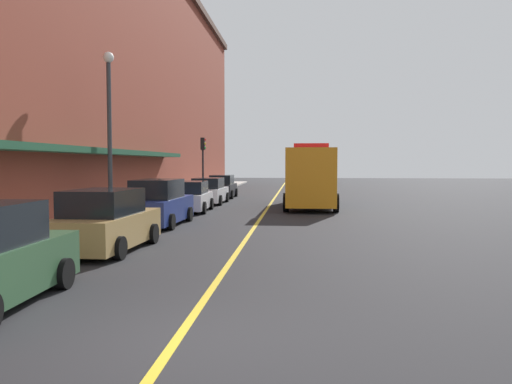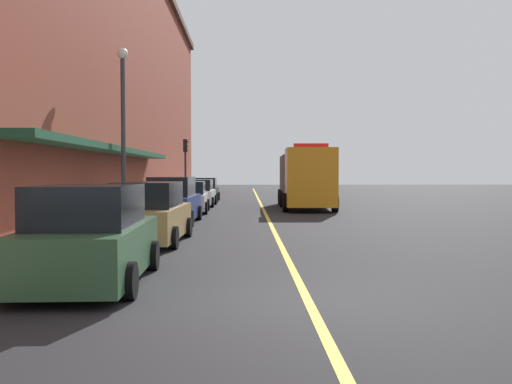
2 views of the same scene
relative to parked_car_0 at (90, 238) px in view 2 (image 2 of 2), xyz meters
The scene contains 16 objects.
ground_plane 23.92m from the parked_car_0, 80.48° to the left, with size 112.00×112.00×0.00m, color #232326.
sidewalk_left 23.70m from the parked_car_0, 95.44° to the left, with size 2.40×70.00×0.15m, color #ADA8A0.
lane_center_stripe 23.92m from the parked_car_0, 80.48° to the left, with size 0.16×70.00×0.01m, color gold.
brick_building_left 25.91m from the parked_car_0, 114.22° to the left, with size 14.59×64.00×17.02m.
parked_car_0 is the anchor object (origin of this frame).
parked_car_1 6.02m from the parked_car_0, 89.48° to the left, with size 2.24×4.61×1.82m.
parked_car_2 12.18m from the parked_car_0, 90.24° to the left, with size 2.10×4.85×1.92m.
parked_car_3 18.16m from the parked_car_0, 90.05° to the left, with size 2.14×4.27×1.63m.
parked_car_4 23.53m from the parked_car_0, 89.91° to the left, with size 2.12×4.56×1.65m.
parked_car_5 29.06m from the parked_car_0, 89.87° to the left, with size 1.95×4.11×1.70m.
utility_truck 22.63m from the parked_car_0, 73.44° to the left, with size 3.07×9.21×3.61m.
parking_meter_0 4.87m from the parked_car_0, 106.66° to the left, with size 0.14×0.18×1.33m.
parking_meter_1 3.83m from the parked_car_0, 111.40° to the left, with size 0.14×0.18×1.33m.
parking_meter_2 13.08m from the parked_car_0, 96.13° to the left, with size 0.14×0.18×1.33m.
street_lamp_left 12.55m from the parked_car_0, 99.54° to the left, with size 0.44×0.44×6.94m.
traffic_light_near 28.99m from the parked_car_0, 92.65° to the left, with size 0.38×0.36×4.30m.
Camera 2 is at (-1.03, -8.90, 2.13)m, focal length 38.35 mm.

